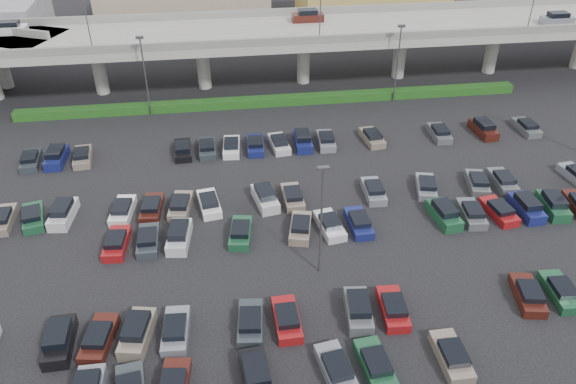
{
  "coord_description": "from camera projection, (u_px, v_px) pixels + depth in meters",
  "views": [
    {
      "loc": [
        -7.41,
        -42.86,
        32.03
      ],
      "look_at": [
        -1.4,
        1.23,
        2.0
      ],
      "focal_mm": 35.0,
      "sensor_mm": 36.0,
      "label": 1
    }
  ],
  "objects": [
    {
      "name": "hedge",
      "position": [
        274.0,
        101.0,
        74.18
      ],
      "size": [
        66.0,
        1.6,
        1.1
      ],
      "primitive_type": "cube",
      "color": "#113D13",
      "rests_on": "ground"
    },
    {
      "name": "parked_cars",
      "position": [
        300.0,
        236.0,
        50.34
      ],
      "size": [
        62.98,
        36.62,
        1.67
      ],
      "color": "black",
      "rests_on": "ground"
    },
    {
      "name": "ground",
      "position": [
        304.0,
        215.0,
        53.95
      ],
      "size": [
        280.0,
        280.0,
        0.0
      ],
      "primitive_type": "plane",
      "color": "black"
    },
    {
      "name": "light_poles",
      "position": [
        258.0,
        151.0,
        51.64
      ],
      "size": [
        66.9,
        48.38,
        10.3
      ],
      "color": "#4A494E",
      "rests_on": "ground"
    },
    {
      "name": "overpass",
      "position": [
        266.0,
        36.0,
        76.32
      ],
      "size": [
        150.0,
        13.0,
        15.8
      ],
      "color": "gray",
      "rests_on": "ground"
    }
  ]
}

